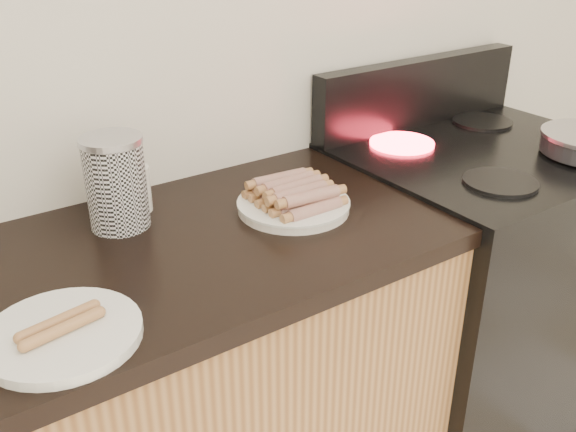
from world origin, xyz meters
TOP-DOWN VIEW (x-y plane):
  - wall_back at (0.00, 2.00)m, footprint 4.00×0.04m
  - stove at (0.78, 1.68)m, footprint 0.76×0.65m
  - stove_panel at (0.78, 1.96)m, footprint 0.76×0.06m
  - burner_near_left at (0.61, 1.51)m, footprint 0.18×0.18m
  - burner_far_left at (0.61, 1.84)m, footprint 0.18×0.18m
  - burner_far_right at (0.95, 1.84)m, footprint 0.18×0.18m
  - main_plate at (0.13, 1.69)m, footprint 0.27×0.27m
  - side_plate at (-0.45, 1.51)m, footprint 0.33×0.33m
  - hotdog_pile at (0.13, 1.69)m, footprint 0.13×0.19m
  - plain_sausages at (-0.45, 1.51)m, footprint 0.13×0.07m
  - canister at (-0.22, 1.84)m, footprint 0.13×0.13m
  - mug at (-0.17, 1.89)m, footprint 0.11×0.11m

SIDE VIEW (x-z plane):
  - stove at x=0.78m, z-range 0.00..0.91m
  - main_plate at x=0.13m, z-range 0.90..0.92m
  - side_plate at x=-0.45m, z-range 0.90..0.92m
  - burner_near_left at x=0.61m, z-range 0.91..0.92m
  - burner_far_left at x=0.61m, z-range 0.91..0.92m
  - burner_far_right at x=0.95m, z-range 0.91..0.92m
  - plain_sausages at x=-0.45m, z-range 0.92..0.94m
  - hotdog_pile at x=0.13m, z-range 0.92..0.97m
  - mug at x=-0.17m, z-range 0.90..1.00m
  - canister at x=-0.22m, z-range 0.90..1.10m
  - stove_panel at x=0.78m, z-range 0.91..1.11m
  - wall_back at x=0.00m, z-range 0.00..2.60m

